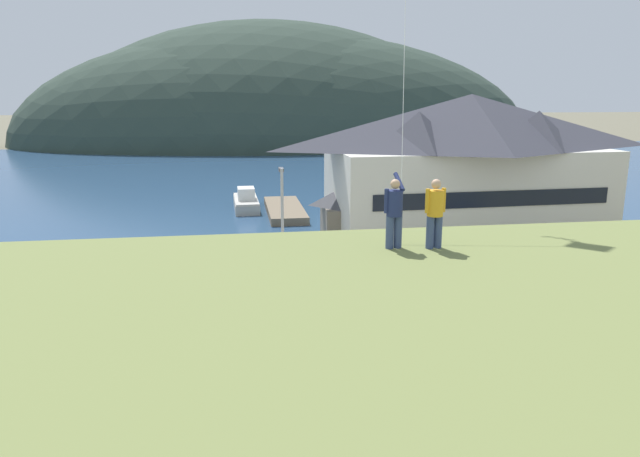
# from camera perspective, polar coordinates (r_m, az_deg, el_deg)

# --- Properties ---
(ground_plane) EXTENTS (600.00, 600.00, 0.00)m
(ground_plane) POSITION_cam_1_polar(r_m,az_deg,el_deg) (23.74, 6.92, -13.91)
(ground_plane) COLOR #66604C
(parking_lot_pad) EXTENTS (40.00, 20.00, 0.10)m
(parking_lot_pad) POSITION_cam_1_polar(r_m,az_deg,el_deg) (28.12, 4.20, -9.28)
(parking_lot_pad) COLOR gray
(parking_lot_pad) RESTS_ON ground
(bay_water) EXTENTS (360.00, 84.00, 0.03)m
(bay_water) POSITION_cam_1_polar(r_m,az_deg,el_deg) (81.26, -4.35, 5.49)
(bay_water) COLOR navy
(bay_water) RESTS_ON ground
(far_hill_west_ridge) EXTENTS (97.83, 73.43, 53.93)m
(far_hill_west_ridge) POSITION_cam_1_polar(r_m,az_deg,el_deg) (139.78, -4.98, 8.66)
(far_hill_west_ridge) COLOR #2D3D33
(far_hill_west_ridge) RESTS_ON ground
(far_hill_east_peak) EXTENTS (115.49, 59.14, 48.32)m
(far_hill_east_peak) POSITION_cam_1_polar(r_m,az_deg,el_deg) (133.30, -3.87, 8.47)
(far_hill_east_peak) COLOR #2D3D33
(far_hill_east_peak) RESTS_ON ground
(harbor_lodge) EXTENTS (21.83, 10.48, 10.71)m
(harbor_lodge) POSITION_cam_1_polar(r_m,az_deg,el_deg) (44.96, 14.40, 6.27)
(harbor_lodge) COLOR beige
(harbor_lodge) RESTS_ON ground
(storage_shed_near_lot) EXTENTS (8.07, 6.02, 4.62)m
(storage_shed_near_lot) POSITION_cam_1_polar(r_m,az_deg,el_deg) (28.27, -26.69, -5.50)
(storage_shed_near_lot) COLOR #338475
(storage_shed_near_lot) RESTS_ON ground
(storage_shed_waterside) EXTENTS (5.00, 5.62, 4.42)m
(storage_shed_waterside) POSITION_cam_1_polar(r_m,az_deg,el_deg) (43.23, 3.23, 1.83)
(storage_shed_waterside) COLOR #756B5B
(storage_shed_waterside) RESTS_ON ground
(wharf_dock) EXTENTS (3.20, 10.71, 0.70)m
(wharf_dock) POSITION_cam_1_polar(r_m,az_deg,el_deg) (53.21, -3.48, 1.83)
(wharf_dock) COLOR #70604C
(wharf_dock) RESTS_ON ground
(moored_boat_wharfside) EXTENTS (2.36, 6.93, 2.16)m
(moored_boat_wharfside) POSITION_cam_1_polar(r_m,az_deg,el_deg) (55.52, -7.27, 2.61)
(moored_boat_wharfside) COLOR #A8A399
(moored_boat_wharfside) RESTS_ON ground
(parked_car_mid_row_near) EXTENTS (4.31, 2.27, 1.82)m
(parked_car_mid_row_near) POSITION_cam_1_polar(r_m,az_deg,el_deg) (23.72, 6.89, -11.08)
(parked_car_mid_row_near) COLOR #236633
(parked_car_mid_row_near) RESTS_ON parking_lot_pad
(parked_car_lone_by_shed) EXTENTS (4.29, 2.23, 1.82)m
(parked_car_lone_by_shed) POSITION_cam_1_polar(r_m,az_deg,el_deg) (35.15, 26.74, -4.32)
(parked_car_lone_by_shed) COLOR navy
(parked_car_lone_by_shed) RESTS_ON parking_lot_pad
(parked_car_back_row_right) EXTENTS (4.36, 2.38, 1.82)m
(parked_car_back_row_right) POSITION_cam_1_polar(r_m,az_deg,el_deg) (29.65, -11.73, -6.22)
(parked_car_back_row_right) COLOR #9EA3A8
(parked_car_back_row_right) RESTS_ON parking_lot_pad
(parked_car_back_row_left) EXTENTS (4.33, 2.32, 1.82)m
(parked_car_back_row_left) POSITION_cam_1_polar(r_m,az_deg,el_deg) (26.08, 21.27, -9.62)
(parked_car_back_row_left) COLOR slate
(parked_car_back_row_left) RESTS_ON parking_lot_pad
(parking_light_pole) EXTENTS (0.24, 0.78, 6.74)m
(parking_light_pole) POSITION_cam_1_polar(r_m,az_deg,el_deg) (31.72, -3.72, 0.81)
(parking_light_pole) COLOR #ADADB2
(parking_light_pole) RESTS_ON parking_lot_pad
(person_kite_flyer) EXTENTS (0.52, 0.68, 1.86)m
(person_kite_flyer) POSITION_cam_1_polar(r_m,az_deg,el_deg) (14.46, 7.31, 1.74)
(person_kite_flyer) COLOR #384770
(person_kite_flyer) RESTS_ON grassy_hill_foreground
(person_companion) EXTENTS (0.55, 0.40, 1.74)m
(person_companion) POSITION_cam_1_polar(r_m,az_deg,el_deg) (14.62, 11.23, 1.66)
(person_companion) COLOR #384770
(person_companion) RESTS_ON grassy_hill_foreground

